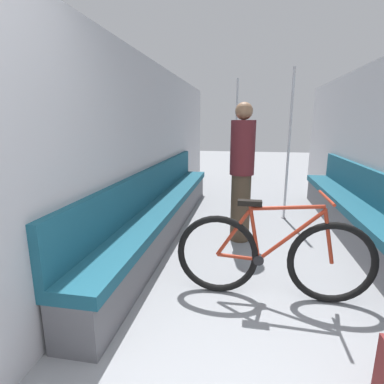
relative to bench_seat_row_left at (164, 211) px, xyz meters
name	(u,v)px	position (x,y,z in m)	size (l,w,h in m)	color
wall_left	(144,150)	(-0.23, -0.05, 0.84)	(0.10, 9.00, 2.30)	#B2B2B7
bench_seat_row_left	(164,211)	(0.00, 0.00, 0.00)	(0.42, 4.70, 0.91)	#5B5B60
bench_seat_row_right	(363,221)	(2.53, 0.00, 0.00)	(0.42, 4.70, 0.91)	#5B5B60
bicycle	(273,257)	(1.34, -1.37, 0.07)	(1.67, 0.46, 0.93)	black
grab_pole_near	(236,143)	(0.88, 2.03, 0.80)	(0.08, 0.08, 2.28)	gray
grab_pole_far	(289,148)	(1.72, 0.95, 0.80)	(0.08, 0.08, 2.28)	gray
passenger_standing	(242,172)	(1.04, -0.09, 0.59)	(0.30, 0.30, 1.73)	#473828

